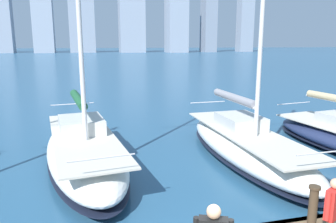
{
  "coord_description": "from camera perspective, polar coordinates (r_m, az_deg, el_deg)",
  "views": [
    {
      "loc": [
        2.63,
        4.68,
        4.65
      ],
      "look_at": [
        -0.25,
        -6.59,
        2.2
      ],
      "focal_mm": 35.0,
      "sensor_mm": 36.0,
      "label": 1
    }
  ],
  "objects": [
    {
      "name": "city_skyline",
      "position": [
        166.33,
        -17.93,
        16.74
      ],
      "size": [
        173.13,
        25.73,
        51.67
      ],
      "color": "#8994A3",
      "rests_on": "ground"
    },
    {
      "name": "sailboat_grey",
      "position": [
        13.48,
        13.32,
        -5.52
      ],
      "size": [
        2.69,
        9.0,
        10.63
      ],
      "color": "white",
      "rests_on": "ground"
    },
    {
      "name": "sailboat_forest",
      "position": [
        12.73,
        -14.41,
        -6.45
      ],
      "size": [
        3.68,
        9.1,
        10.79
      ],
      "color": "white",
      "rests_on": "ground"
    },
    {
      "name": "person_red_shirt",
      "position": [
        7.26,
        26.81,
        -14.87
      ],
      "size": [
        0.53,
        0.34,
        1.55
      ],
      "color": "gray",
      "rests_on": "dock_pier"
    },
    {
      "name": "mooring_post",
      "position": [
        8.36,
        23.96,
        -14.53
      ],
      "size": [
        0.26,
        0.26,
        0.91
      ],
      "color": "#423323",
      "rests_on": "dock_pier"
    }
  ]
}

